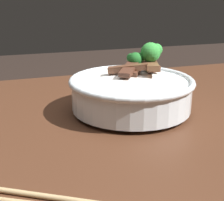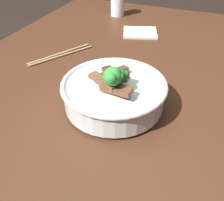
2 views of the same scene
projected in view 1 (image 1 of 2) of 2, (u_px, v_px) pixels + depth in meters
name	position (u px, v px, depth m)	size (l,w,h in m)	color
dining_table	(77.00, 197.00, 0.56)	(1.36, 0.87, 0.76)	#472819
rice_bowl	(132.00, 89.00, 0.64)	(0.25, 0.25, 0.14)	silver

